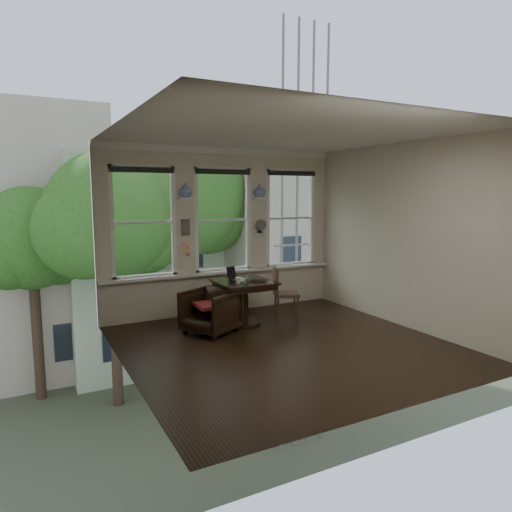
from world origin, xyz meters
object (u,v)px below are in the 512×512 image
table (244,303)px  laptop (255,281)px  mug (238,280)px  side_chair_right (287,293)px  armchair_left (211,311)px

table → laptop: size_ratio=2.70×
mug → laptop: bearing=-5.3°
mug → side_chair_right: bearing=6.1°
armchair_left → laptop: bearing=60.9°
table → mug: (-0.17, -0.14, 0.42)m
armchair_left → mug: 0.67m
side_chair_right → mug: (-0.98, -0.10, 0.34)m
table → side_chair_right: bearing=-2.7°
armchair_left → laptop: 0.89m
armchair_left → mug: (0.49, 0.01, 0.45)m
armchair_left → mug: bearing=63.4°
side_chair_right → mug: 1.04m
side_chair_right → mug: size_ratio=8.69×
mug → armchair_left: bearing=-178.5°
armchair_left → laptop: (0.79, -0.01, 0.42)m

